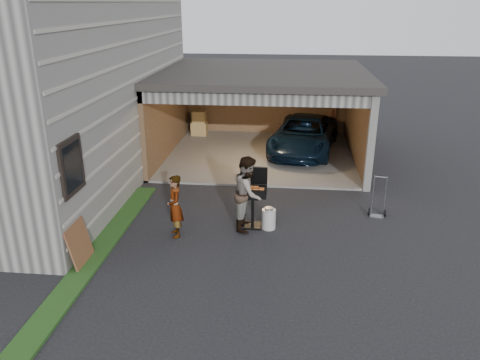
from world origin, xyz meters
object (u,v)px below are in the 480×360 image
object	(u,v)px
woman	(175,206)
plywood_panel	(80,244)
man	(248,193)
propane_tank	(269,219)
minivan	(304,136)
bbq_grill	(253,193)
hand_truck	(377,209)

from	to	relation	value
woman	plywood_panel	xyz separation A→B (m)	(-1.61, -1.41, -0.28)
man	propane_tank	bearing A→B (deg)	-84.03
minivan	bbq_grill	xyz separation A→B (m)	(-1.32, -5.88, 0.23)
minivan	plywood_panel	bearing A→B (deg)	-109.91
propane_tank	bbq_grill	bearing A→B (deg)	165.92
bbq_grill	propane_tank	size ratio (longest dim) A/B	2.95
man	bbq_grill	xyz separation A→B (m)	(0.10, 0.09, -0.04)
hand_truck	propane_tank	bearing A→B (deg)	-150.51
man	plywood_panel	size ratio (longest dim) A/B	1.95
minivan	woman	world-z (taller)	woman
woman	hand_truck	world-z (taller)	woman
propane_tank	hand_truck	bearing A→B (deg)	19.65
propane_tank	plywood_panel	distance (m)	4.18
man	woman	bearing A→B (deg)	116.27
minivan	hand_truck	world-z (taller)	minivan
bbq_grill	plywood_panel	size ratio (longest dim) A/B	1.57
bbq_grill	plywood_panel	world-z (taller)	bbq_grill
propane_tank	hand_truck	distance (m)	2.79
bbq_grill	plywood_panel	bearing A→B (deg)	-147.90
hand_truck	plywood_panel	bearing A→B (deg)	-145.38
minivan	man	world-z (taller)	man
minivan	plywood_panel	distance (m)	9.19
woman	man	distance (m)	1.69
plywood_panel	hand_truck	bearing A→B (deg)	24.78
bbq_grill	plywood_panel	distance (m)	3.92
woman	plywood_panel	size ratio (longest dim) A/B	1.61
bbq_grill	hand_truck	size ratio (longest dim) A/B	1.35
plywood_panel	bbq_grill	bearing A→B (deg)	32.10
minivan	plywood_panel	xyz separation A→B (m)	(-4.62, -7.94, -0.16)
plywood_panel	minivan	bearing A→B (deg)	59.83
minivan	bbq_grill	world-z (taller)	bbq_grill
bbq_grill	hand_truck	world-z (taller)	bbq_grill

